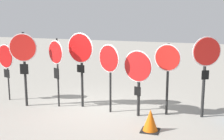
{
  "coord_description": "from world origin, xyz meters",
  "views": [
    {
      "loc": [
        3.26,
        -8.76,
        3.17
      ],
      "look_at": [
        0.57,
        0.0,
        1.32
      ],
      "focal_mm": 50.0,
      "sensor_mm": 36.0,
      "label": 1
    }
  ],
  "objects_px": {
    "stop_sign_0": "(6,59)",
    "stop_sign_5": "(138,72)",
    "stop_sign_2": "(56,58)",
    "stop_sign_7": "(206,62)",
    "stop_sign_1": "(24,55)",
    "stop_sign_4": "(109,63)",
    "traffic_cone_0": "(150,120)",
    "stop_sign_3": "(81,55)",
    "stop_sign_6": "(168,64)"
  },
  "relations": [
    {
      "from": "stop_sign_6",
      "to": "stop_sign_1",
      "type": "bearing_deg",
      "value": -162.01
    },
    {
      "from": "stop_sign_3",
      "to": "stop_sign_1",
      "type": "bearing_deg",
      "value": -151.73
    },
    {
      "from": "stop_sign_5",
      "to": "traffic_cone_0",
      "type": "xyz_separation_m",
      "value": [
        0.57,
        -1.01,
        -1.05
      ]
    },
    {
      "from": "stop_sign_3",
      "to": "stop_sign_6",
      "type": "xyz_separation_m",
      "value": [
        2.71,
        0.04,
        -0.16
      ]
    },
    {
      "from": "stop_sign_0",
      "to": "stop_sign_5",
      "type": "height_order",
      "value": "stop_sign_5"
    },
    {
      "from": "stop_sign_1",
      "to": "traffic_cone_0",
      "type": "bearing_deg",
      "value": -25.72
    },
    {
      "from": "stop_sign_7",
      "to": "stop_sign_6",
      "type": "bearing_deg",
      "value": 158.0
    },
    {
      "from": "stop_sign_1",
      "to": "stop_sign_3",
      "type": "height_order",
      "value": "stop_sign_1"
    },
    {
      "from": "stop_sign_4",
      "to": "traffic_cone_0",
      "type": "distance_m",
      "value": 2.21
    },
    {
      "from": "stop_sign_2",
      "to": "stop_sign_3",
      "type": "height_order",
      "value": "stop_sign_3"
    },
    {
      "from": "stop_sign_5",
      "to": "traffic_cone_0",
      "type": "distance_m",
      "value": 1.56
    },
    {
      "from": "stop_sign_7",
      "to": "stop_sign_0",
      "type": "bearing_deg",
      "value": 154.84
    },
    {
      "from": "stop_sign_6",
      "to": "traffic_cone_0",
      "type": "relative_size",
      "value": 3.65
    },
    {
      "from": "stop_sign_6",
      "to": "traffic_cone_0",
      "type": "xyz_separation_m",
      "value": [
        -0.23,
        -1.37,
        -1.26
      ]
    },
    {
      "from": "stop_sign_2",
      "to": "stop_sign_6",
      "type": "distance_m",
      "value": 3.47
    },
    {
      "from": "stop_sign_0",
      "to": "stop_sign_2",
      "type": "distance_m",
      "value": 1.98
    },
    {
      "from": "stop_sign_0",
      "to": "stop_sign_7",
      "type": "distance_m",
      "value": 6.49
    },
    {
      "from": "stop_sign_1",
      "to": "stop_sign_3",
      "type": "distance_m",
      "value": 1.82
    },
    {
      "from": "stop_sign_2",
      "to": "stop_sign_4",
      "type": "bearing_deg",
      "value": 27.5
    },
    {
      "from": "stop_sign_0",
      "to": "stop_sign_6",
      "type": "xyz_separation_m",
      "value": [
        5.43,
        0.08,
        0.11
      ]
    },
    {
      "from": "stop_sign_0",
      "to": "stop_sign_6",
      "type": "relative_size",
      "value": 0.91
    },
    {
      "from": "stop_sign_3",
      "to": "stop_sign_6",
      "type": "relative_size",
      "value": 1.12
    },
    {
      "from": "stop_sign_3",
      "to": "traffic_cone_0",
      "type": "relative_size",
      "value": 4.08
    },
    {
      "from": "stop_sign_1",
      "to": "traffic_cone_0",
      "type": "relative_size",
      "value": 4.1
    },
    {
      "from": "stop_sign_3",
      "to": "stop_sign_5",
      "type": "relative_size",
      "value": 1.22
    },
    {
      "from": "stop_sign_0",
      "to": "stop_sign_6",
      "type": "distance_m",
      "value": 5.43
    },
    {
      "from": "stop_sign_4",
      "to": "stop_sign_5",
      "type": "relative_size",
      "value": 1.07
    },
    {
      "from": "stop_sign_1",
      "to": "stop_sign_3",
      "type": "xyz_separation_m",
      "value": [
        1.76,
        0.46,
        0.02
      ]
    },
    {
      "from": "stop_sign_1",
      "to": "stop_sign_2",
      "type": "distance_m",
      "value": 1.04
    },
    {
      "from": "stop_sign_2",
      "to": "stop_sign_5",
      "type": "bearing_deg",
      "value": 26.11
    },
    {
      "from": "stop_sign_3",
      "to": "traffic_cone_0",
      "type": "xyz_separation_m",
      "value": [
        2.48,
        -1.33,
        -1.42
      ]
    },
    {
      "from": "stop_sign_5",
      "to": "stop_sign_7",
      "type": "xyz_separation_m",
      "value": [
        1.85,
        0.45,
        0.3
      ]
    },
    {
      "from": "stop_sign_5",
      "to": "stop_sign_1",
      "type": "bearing_deg",
      "value": -160.56
    },
    {
      "from": "stop_sign_1",
      "to": "stop_sign_6",
      "type": "relative_size",
      "value": 1.12
    },
    {
      "from": "stop_sign_2",
      "to": "traffic_cone_0",
      "type": "relative_size",
      "value": 3.79
    },
    {
      "from": "stop_sign_3",
      "to": "stop_sign_7",
      "type": "height_order",
      "value": "stop_sign_3"
    },
    {
      "from": "stop_sign_1",
      "to": "stop_sign_2",
      "type": "xyz_separation_m",
      "value": [
        1.0,
        0.26,
        -0.08
      ]
    },
    {
      "from": "stop_sign_4",
      "to": "stop_sign_6",
      "type": "relative_size",
      "value": 0.98
    },
    {
      "from": "stop_sign_2",
      "to": "traffic_cone_0",
      "type": "height_order",
      "value": "stop_sign_2"
    },
    {
      "from": "stop_sign_4",
      "to": "stop_sign_7",
      "type": "distance_m",
      "value": 2.78
    },
    {
      "from": "stop_sign_0",
      "to": "stop_sign_4",
      "type": "bearing_deg",
      "value": 16.33
    },
    {
      "from": "stop_sign_0",
      "to": "stop_sign_4",
      "type": "distance_m",
      "value": 3.74
    },
    {
      "from": "stop_sign_4",
      "to": "traffic_cone_0",
      "type": "bearing_deg",
      "value": -7.5
    },
    {
      "from": "traffic_cone_0",
      "to": "stop_sign_1",
      "type": "bearing_deg",
      "value": 168.28
    },
    {
      "from": "stop_sign_1",
      "to": "stop_sign_5",
      "type": "bearing_deg",
      "value": -11.97
    },
    {
      "from": "stop_sign_6",
      "to": "stop_sign_2",
      "type": "bearing_deg",
      "value": -164.46
    },
    {
      "from": "stop_sign_5",
      "to": "traffic_cone_0",
      "type": "bearing_deg",
      "value": -43.28
    },
    {
      "from": "stop_sign_3",
      "to": "stop_sign_6",
      "type": "height_order",
      "value": "stop_sign_3"
    },
    {
      "from": "stop_sign_1",
      "to": "stop_sign_4",
      "type": "bearing_deg",
      "value": -9.52
    },
    {
      "from": "stop_sign_0",
      "to": "stop_sign_5",
      "type": "relative_size",
      "value": 0.99
    }
  ]
}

